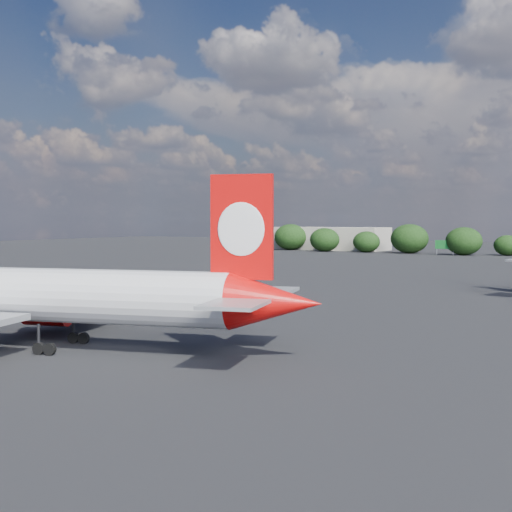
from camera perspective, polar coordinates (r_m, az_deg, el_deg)
The scene contains 4 objects.
ground at distance 107.81m, azimuth 6.17°, elevation -2.88°, with size 500.00×500.00×0.00m, color black.
qantas_airliner at distance 62.62m, azimuth -15.91°, elevation -3.17°, with size 43.63×41.83×14.46m.
terminal_building at distance 254.48m, azimuth 5.76°, elevation 1.41°, with size 42.00×16.00×8.00m.
highway_sign at distance 222.42m, azimuth 14.89°, elevation 0.87°, with size 6.00×0.30×4.50m.
Camera 1 is at (46.11, -36.83, 11.01)m, focal length 50.00 mm.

